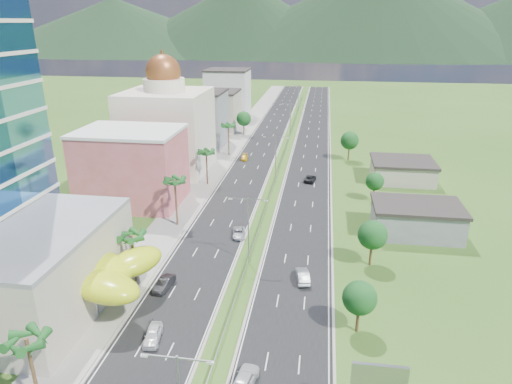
% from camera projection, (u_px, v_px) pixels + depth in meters
% --- Properties ---
extents(ground, '(500.00, 500.00, 0.00)m').
position_uv_depth(ground, '(237.00, 298.00, 63.20)').
color(ground, '#2D5119').
rests_on(ground, ground).
extents(road_left, '(11.00, 260.00, 0.04)m').
position_uv_depth(road_left, '(266.00, 139.00, 147.58)').
color(road_left, black).
rests_on(road_left, ground).
extents(road_right, '(11.00, 260.00, 0.04)m').
position_uv_depth(road_right, '(312.00, 141.00, 145.52)').
color(road_right, black).
rests_on(road_right, ground).
extents(sidewalk_left, '(7.00, 260.00, 0.12)m').
position_uv_depth(sidewalk_left, '(237.00, 138.00, 148.86)').
color(sidewalk_left, gray).
rests_on(sidewalk_left, ground).
extents(median_guardrail, '(0.10, 216.06, 0.76)m').
position_uv_depth(median_guardrail, '(284.00, 154.00, 129.66)').
color(median_guardrail, gray).
rests_on(median_guardrail, ground).
extents(streetlight_median_b, '(6.04, 0.25, 11.00)m').
position_uv_depth(streetlight_median_b, '(248.00, 224.00, 70.09)').
color(streetlight_median_b, gray).
rests_on(streetlight_median_b, ground).
extents(streetlight_median_c, '(6.04, 0.25, 11.00)m').
position_uv_depth(streetlight_median_c, '(276.00, 154.00, 107.14)').
color(streetlight_median_c, gray).
rests_on(streetlight_median_c, ground).
extents(streetlight_median_d, '(6.04, 0.25, 11.00)m').
position_uv_depth(streetlight_median_d, '(290.00, 117.00, 148.82)').
color(streetlight_median_d, gray).
rests_on(streetlight_median_d, ground).
extents(streetlight_median_e, '(6.04, 0.25, 11.00)m').
position_uv_depth(streetlight_median_e, '(299.00, 96.00, 190.49)').
color(streetlight_median_e, gray).
rests_on(streetlight_median_e, ground).
extents(lime_canopy, '(18.00, 15.00, 7.40)m').
position_uv_depth(lime_canopy, '(83.00, 270.00, 60.48)').
color(lime_canopy, '#B9CE14').
rests_on(lime_canopy, ground).
extents(pink_shophouse, '(20.00, 15.00, 15.00)m').
position_uv_depth(pink_shophouse, '(132.00, 168.00, 94.04)').
color(pink_shophouse, '#B5514A').
rests_on(pink_shophouse, ground).
extents(domed_building, '(20.00, 20.00, 28.70)m').
position_uv_depth(domed_building, '(167.00, 126.00, 113.99)').
color(domed_building, beige).
rests_on(domed_building, ground).
extents(midrise_grey, '(16.00, 15.00, 16.00)m').
position_uv_depth(midrise_grey, '(198.00, 119.00, 138.18)').
color(midrise_grey, slate).
rests_on(midrise_grey, ground).
extents(midrise_beige, '(16.00, 15.00, 13.00)m').
position_uv_depth(midrise_beige, '(215.00, 111.00, 159.09)').
color(midrise_beige, '#B9A998').
rests_on(midrise_beige, ground).
extents(midrise_white, '(16.00, 15.00, 18.00)m').
position_uv_depth(midrise_white, '(228.00, 94.00, 179.51)').
color(midrise_white, silver).
rests_on(midrise_white, ground).
extents(billboard, '(5.20, 0.35, 6.20)m').
position_uv_depth(billboard, '(379.00, 380.00, 42.64)').
color(billboard, gray).
rests_on(billboard, ground).
extents(shed_near, '(15.00, 10.00, 5.00)m').
position_uv_depth(shed_near, '(416.00, 220.00, 81.64)').
color(shed_near, slate).
rests_on(shed_near, ground).
extents(shed_far, '(14.00, 12.00, 4.40)m').
position_uv_depth(shed_far, '(402.00, 171.00, 109.25)').
color(shed_far, '#B9A998').
rests_on(shed_far, ground).
extents(palm_tree_a, '(3.60, 3.60, 9.10)m').
position_uv_depth(palm_tree_a, '(27.00, 343.00, 42.13)').
color(palm_tree_a, '#47301C').
rests_on(palm_tree_a, ground).
extents(palm_tree_b, '(3.60, 3.60, 8.10)m').
position_uv_depth(palm_tree_b, '(132.00, 238.00, 64.69)').
color(palm_tree_b, '#47301C').
rests_on(palm_tree_b, ground).
extents(palm_tree_c, '(3.60, 3.60, 9.60)m').
position_uv_depth(palm_tree_c, '(175.00, 182.00, 82.71)').
color(palm_tree_c, '#47301C').
rests_on(palm_tree_c, ground).
extents(palm_tree_d, '(3.60, 3.60, 8.60)m').
position_uv_depth(palm_tree_d, '(206.00, 153.00, 104.35)').
color(palm_tree_d, '#47301C').
rests_on(palm_tree_d, ground).
extents(palm_tree_e, '(3.60, 3.60, 9.40)m').
position_uv_depth(palm_tree_e, '(228.00, 127.00, 127.24)').
color(palm_tree_e, '#47301C').
rests_on(palm_tree_e, ground).
extents(leafy_tree_lfar, '(4.90, 4.90, 8.05)m').
position_uv_depth(leafy_tree_lfar, '(244.00, 119.00, 151.35)').
color(leafy_tree_lfar, '#47301C').
rests_on(leafy_tree_lfar, ground).
extents(leafy_tree_ra, '(4.20, 4.20, 6.90)m').
position_uv_depth(leafy_tree_ra, '(360.00, 298.00, 54.69)').
color(leafy_tree_ra, '#47301C').
rests_on(leafy_tree_ra, ground).
extents(leafy_tree_rb, '(4.55, 4.55, 7.47)m').
position_uv_depth(leafy_tree_rb, '(373.00, 235.00, 69.89)').
color(leafy_tree_rb, '#47301C').
rests_on(leafy_tree_rb, ground).
extents(leafy_tree_rc, '(3.85, 3.85, 6.33)m').
position_uv_depth(leafy_tree_rc, '(375.00, 181.00, 95.69)').
color(leafy_tree_rc, '#47301C').
rests_on(leafy_tree_rc, ground).
extents(leafy_tree_rd, '(4.90, 4.90, 8.05)m').
position_uv_depth(leafy_tree_rd, '(350.00, 141.00, 123.60)').
color(leafy_tree_rd, '#47301C').
rests_on(leafy_tree_rd, ground).
extents(mountain_ridge, '(860.00, 140.00, 90.00)m').
position_uv_depth(mountain_ridge, '(374.00, 58.00, 471.76)').
color(mountain_ridge, black).
rests_on(mountain_ridge, ground).
extents(car_white_near_left, '(2.45, 4.73, 1.54)m').
position_uv_depth(car_white_near_left, '(153.00, 335.00, 54.43)').
color(car_white_near_left, silver).
rests_on(car_white_near_left, road_left).
extents(car_dark_left, '(2.20, 4.83, 1.54)m').
position_uv_depth(car_dark_left, '(164.00, 284.00, 65.02)').
color(car_dark_left, black).
rests_on(car_dark_left, road_left).
extents(car_silver_mid_left, '(2.87, 4.98, 1.30)m').
position_uv_depth(car_silver_mid_left, '(239.00, 233.00, 80.89)').
color(car_silver_mid_left, '#AAAEB2').
rests_on(car_silver_mid_left, road_left).
extents(car_yellow_far_left, '(2.36, 4.64, 1.29)m').
position_uv_depth(car_yellow_far_left, '(245.00, 157.00, 125.95)').
color(car_yellow_far_left, gold).
rests_on(car_yellow_far_left, road_left).
extents(car_white_near_right, '(2.85, 5.42, 1.76)m').
position_uv_depth(car_white_near_right, '(245.00, 380.00, 47.46)').
color(car_white_near_right, silver).
rests_on(car_white_near_right, road_right).
extents(car_silver_right, '(2.47, 5.06, 1.60)m').
position_uv_depth(car_silver_right, '(303.00, 276.00, 67.00)').
color(car_silver_right, '#A6A9AE').
rests_on(car_silver_right, road_right).
extents(car_dark_far_right, '(3.03, 5.28, 1.39)m').
position_uv_depth(car_dark_far_right, '(310.00, 178.00, 108.93)').
color(car_dark_far_right, black).
rests_on(car_dark_far_right, road_right).
extents(motorcycle, '(0.84, 1.87, 1.15)m').
position_uv_depth(motorcycle, '(151.00, 321.00, 57.18)').
color(motorcycle, black).
rests_on(motorcycle, road_left).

